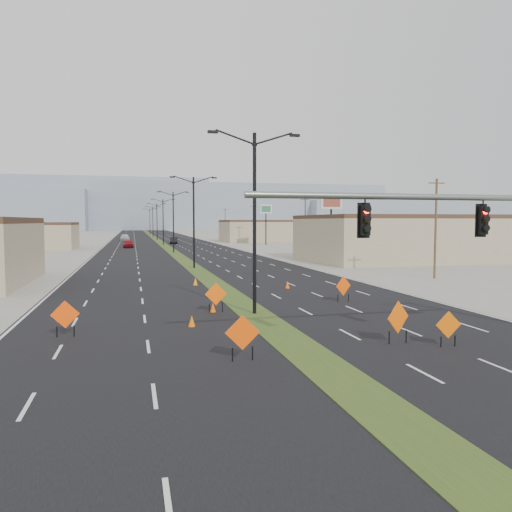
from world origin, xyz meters
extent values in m
plane|color=gray|center=(0.00, 0.00, 0.00)|extent=(600.00, 600.00, 0.00)
cube|color=black|center=(0.00, 100.00, 0.00)|extent=(25.00, 400.00, 0.02)
cube|color=#2C4819|center=(0.00, 100.00, 0.00)|extent=(2.00, 400.00, 0.04)
cube|color=tan|center=(34.00, 45.00, 2.75)|extent=(36.00, 18.00, 5.50)
cube|color=tan|center=(38.00, 110.00, 2.50)|extent=(44.00, 16.00, 5.00)
cube|color=gray|center=(40.00, 300.00, 14.00)|extent=(220.00, 50.00, 28.00)
cube|color=gray|center=(180.00, 290.00, 9.00)|extent=(160.00, 50.00, 18.00)
cube|color=gray|center=(-30.00, 320.00, 16.00)|extent=(140.00, 50.00, 32.00)
cylinder|color=slate|center=(5.20, 2.00, 6.10)|extent=(16.00, 0.24, 0.24)
cube|color=black|center=(1.70, 2.00, 5.22)|extent=(0.50, 0.28, 1.30)
sphere|color=#FF0C05|center=(1.70, 1.84, 5.57)|extent=(0.22, 0.22, 0.22)
cube|color=black|center=(6.70, 2.00, 5.22)|extent=(0.50, 0.28, 1.30)
sphere|color=#FF0C05|center=(6.70, 1.84, 5.57)|extent=(0.22, 0.22, 0.22)
cylinder|color=black|center=(0.00, 12.00, 5.00)|extent=(0.20, 0.20, 10.00)
cube|color=black|center=(-2.30, 12.00, 9.95)|extent=(0.55, 0.24, 0.14)
cube|color=black|center=(2.30, 12.00, 9.95)|extent=(0.55, 0.24, 0.14)
cylinder|color=black|center=(0.00, 40.00, 5.00)|extent=(0.20, 0.20, 10.00)
cube|color=black|center=(-2.30, 40.00, 9.95)|extent=(0.55, 0.24, 0.14)
cube|color=black|center=(2.30, 40.00, 9.95)|extent=(0.55, 0.24, 0.14)
cylinder|color=black|center=(0.00, 68.00, 5.00)|extent=(0.20, 0.20, 10.00)
cube|color=black|center=(-2.30, 68.00, 9.95)|extent=(0.55, 0.24, 0.14)
cube|color=black|center=(2.30, 68.00, 9.95)|extent=(0.55, 0.24, 0.14)
cylinder|color=black|center=(0.00, 96.00, 5.00)|extent=(0.20, 0.20, 10.00)
cube|color=black|center=(-2.30, 96.00, 9.95)|extent=(0.55, 0.24, 0.14)
cube|color=black|center=(2.30, 96.00, 9.95)|extent=(0.55, 0.24, 0.14)
cylinder|color=black|center=(0.00, 124.00, 5.00)|extent=(0.20, 0.20, 10.00)
cube|color=black|center=(-2.30, 124.00, 9.95)|extent=(0.55, 0.24, 0.14)
cube|color=black|center=(2.30, 124.00, 9.95)|extent=(0.55, 0.24, 0.14)
cylinder|color=black|center=(0.00, 152.00, 5.00)|extent=(0.20, 0.20, 10.00)
cube|color=black|center=(-2.30, 152.00, 9.95)|extent=(0.55, 0.24, 0.14)
cube|color=black|center=(2.30, 152.00, 9.95)|extent=(0.55, 0.24, 0.14)
cylinder|color=black|center=(0.00, 180.00, 5.00)|extent=(0.20, 0.20, 10.00)
cube|color=black|center=(-2.30, 180.00, 9.95)|extent=(0.55, 0.24, 0.14)
cube|color=black|center=(2.30, 180.00, 9.95)|extent=(0.55, 0.24, 0.14)
cylinder|color=#4C3823|center=(20.00, 25.00, 4.50)|extent=(0.20, 0.20, 9.00)
cube|color=#4C3823|center=(20.00, 25.00, 8.60)|extent=(1.60, 0.10, 0.10)
cylinder|color=#4C3823|center=(20.00, 60.00, 4.50)|extent=(0.20, 0.20, 9.00)
cube|color=#4C3823|center=(20.00, 60.00, 8.60)|extent=(1.60, 0.10, 0.10)
cylinder|color=#4C3823|center=(20.00, 95.00, 4.50)|extent=(0.20, 0.20, 9.00)
cube|color=#4C3823|center=(20.00, 95.00, 8.60)|extent=(1.60, 0.10, 0.10)
cylinder|color=#4C3823|center=(20.00, 130.00, 4.50)|extent=(0.20, 0.20, 9.00)
cube|color=#4C3823|center=(20.00, 130.00, 8.60)|extent=(1.60, 0.10, 0.10)
imported|color=maroon|center=(-7.40, 85.96, 0.78)|extent=(2.14, 4.71, 1.57)
imported|color=black|center=(2.69, 100.79, 0.78)|extent=(2.15, 4.90, 1.57)
imported|color=silver|center=(-8.54, 123.02, 0.83)|extent=(2.47, 5.76, 1.65)
cube|color=#FF4505|center=(-9.53, 8.65, 1.04)|extent=(1.24, 0.25, 1.25)
cylinder|color=black|center=(-9.90, 8.65, 0.26)|extent=(0.05, 0.05, 0.52)
cylinder|color=black|center=(-9.17, 8.65, 0.26)|extent=(0.05, 0.05, 0.52)
cube|color=#F34705|center=(-2.66, 3.00, 1.08)|extent=(1.30, 0.17, 1.30)
cylinder|color=black|center=(-3.04, 3.00, 0.27)|extent=(0.05, 0.05, 0.54)
cylinder|color=black|center=(-2.28, 3.00, 0.27)|extent=(0.05, 0.05, 0.54)
cube|color=#FF5505|center=(-2.00, 13.07, 1.07)|extent=(1.28, 0.18, 1.28)
cylinder|color=black|center=(-2.37, 13.07, 0.27)|extent=(0.05, 0.05, 0.53)
cylinder|color=black|center=(-1.63, 13.07, 0.27)|extent=(0.05, 0.05, 0.53)
cube|color=#E05B04|center=(6.02, 3.00, 0.94)|extent=(1.13, 0.09, 1.13)
cylinder|color=black|center=(5.69, 3.00, 0.23)|extent=(0.05, 0.05, 0.47)
cylinder|color=black|center=(6.34, 3.00, 0.23)|extent=(0.05, 0.05, 0.47)
cube|color=#F25A05|center=(4.28, 3.99, 1.14)|extent=(1.27, 0.59, 1.37)
cylinder|color=black|center=(3.88, 3.99, 0.29)|extent=(0.05, 0.05, 0.57)
cylinder|color=black|center=(4.68, 3.99, 0.29)|extent=(0.05, 0.05, 0.57)
cube|color=#FF4C05|center=(6.53, 14.71, 1.05)|extent=(1.18, 0.51, 1.26)
cylinder|color=black|center=(6.17, 14.71, 0.26)|extent=(0.05, 0.05, 0.52)
cylinder|color=black|center=(6.90, 14.71, 0.26)|extent=(0.05, 0.05, 0.52)
cone|color=#DB6404|center=(-3.79, 9.50, 0.29)|extent=(0.45, 0.45, 0.58)
cone|color=#E35404|center=(-2.17, 13.14, 0.29)|extent=(0.39, 0.39, 0.57)
cone|color=#F15505|center=(5.00, 21.74, 0.28)|extent=(0.44, 0.44, 0.57)
cone|color=orange|center=(-1.67, 25.37, 0.31)|extent=(0.42, 0.42, 0.63)
cylinder|color=black|center=(17.38, 43.08, 3.53)|extent=(0.24, 0.24, 7.06)
cube|color=white|center=(17.38, 43.08, 7.62)|extent=(2.80, 0.41, 1.86)
cube|color=brown|center=(17.38, 42.88, 7.62)|extent=(2.23, 0.10, 1.30)
cylinder|color=black|center=(21.87, 90.82, 3.64)|extent=(0.24, 0.24, 7.28)
cube|color=white|center=(21.87, 90.82, 7.86)|extent=(2.87, 1.03, 1.92)
cube|color=#2D724B|center=(21.87, 90.62, 7.86)|extent=(2.24, 0.60, 1.34)
camera|label=1|loc=(-6.55, -14.75, 5.19)|focal=35.00mm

